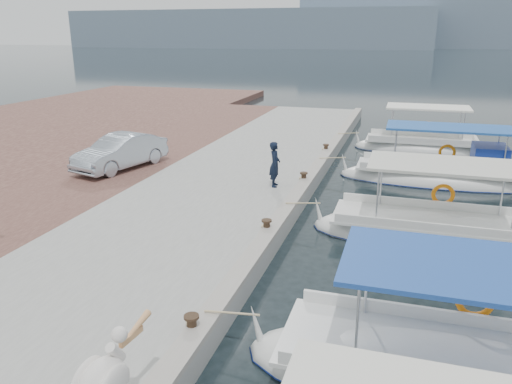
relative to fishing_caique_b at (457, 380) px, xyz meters
The scene contains 13 objects.
ground 5.18m from the fishing_caique_b, 144.41° to the left, with size 400.00×400.00×0.00m, color black.
concrete_quay 10.78m from the fishing_caique_b, 131.99° to the left, with size 6.00×40.00×0.50m, color gray.
quay_curb 9.17m from the fishing_caique_b, 118.95° to the left, with size 0.44×40.00×0.12m, color gray.
cobblestone_strip 14.61m from the fishing_caique_b, 146.73° to the left, with size 4.00×40.00×0.50m, color brown.
distant_hills 206.21m from the fishing_caique_b, 82.92° to the left, with size 330.00×60.00×18.00m.
fishing_caique_b is the anchor object (origin of this frame).
fishing_caique_c 6.52m from the fishing_caique_b, 91.91° to the left, with size 6.81×2.43×2.83m.
fishing_caique_d 12.56m from the fishing_caique_b, 88.42° to the left, with size 7.73×2.23×2.83m.
fishing_caique_e 18.11m from the fishing_caique_b, 91.13° to the left, with size 6.53×2.31×2.83m.
mooring_bollards 6.44m from the fishing_caique_b, 135.30° to the left, with size 0.28×20.28×0.33m.
pelican 5.66m from the fishing_caique_b, 149.64° to the right, with size 0.65×1.61×1.25m.
fisherman 10.24m from the fishing_caique_b, 122.17° to the left, with size 0.58×0.38×1.59m, color black.
parked_car 15.07m from the fishing_caique_b, 142.16° to the left, with size 1.41×4.05×1.34m, color #A1ACB8.
Camera 1 is at (3.01, -10.64, 5.64)m, focal length 35.00 mm.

